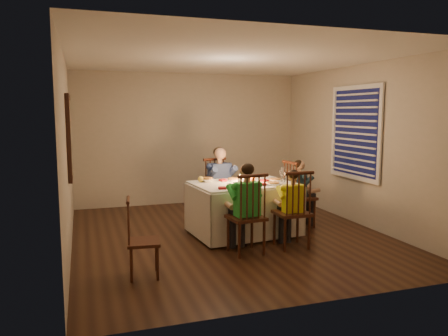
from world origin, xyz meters
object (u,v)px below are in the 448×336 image
object	(u,v)px
dining_table	(243,198)
child_yellow	(291,247)
chair_end	(299,226)
chair_extra	(145,276)
chair_adult	(220,222)
serving_bowl	(207,180)
child_teal	(299,226)
adult	(220,222)
chair_near_right	(291,247)
child_green	(246,253)
chair_near_left	(246,253)

from	to	relation	value
dining_table	child_yellow	world-z (taller)	dining_table
chair_end	chair_extra	distance (m)	3.02
chair_extra	chair_adult	bearing A→B (deg)	-30.46
child_yellow	serving_bowl	xyz separation A→B (m)	(-0.89, 1.06, 0.81)
dining_table	chair_adult	distance (m)	0.97
child_teal	serving_bowl	xyz separation A→B (m)	(-1.50, 0.12, 0.81)
adult	child_teal	size ratio (longest dim) A/B	1.17
chair_extra	child_yellow	world-z (taller)	child_yellow
adult	child_yellow	bearing A→B (deg)	-83.72
chair_adult	serving_bowl	world-z (taller)	serving_bowl
chair_adult	chair_near_right	bearing A→B (deg)	-83.72
chair_adult	chair_end	size ratio (longest dim) A/B	1.00
chair_extra	chair_end	bearing A→B (deg)	-55.77
chair_near_right	child_green	size ratio (longest dim) A/B	0.90
chair_extra	adult	world-z (taller)	adult
dining_table	chair_end	distance (m)	1.17
chair_adult	adult	bearing A→B (deg)	0.00
chair_near_right	adult	xyz separation A→B (m)	(-0.52, 1.58, 0.00)
chair_extra	child_teal	xyz separation A→B (m)	(2.68, 1.40, 0.00)
dining_table	chair_extra	size ratio (longest dim) A/B	1.78
child_yellow	serving_bowl	size ratio (longest dim) A/B	5.64
chair_end	child_teal	world-z (taller)	child_teal
chair_end	child_yellow	world-z (taller)	child_yellow
chair_near_right	serving_bowl	xyz separation A→B (m)	(-0.89, 1.06, 0.81)
chair_adult	serving_bowl	xyz separation A→B (m)	(-0.37, -0.53, 0.81)
dining_table	chair_near_left	world-z (taller)	dining_table
chair_near_right	child_yellow	size ratio (longest dim) A/B	1.00
adult	dining_table	bearing A→B (deg)	-93.32
child_green	child_teal	world-z (taller)	child_green
chair_near_left	chair_extra	xyz separation A→B (m)	(-1.38, -0.42, 0.00)
chair_end	child_yellow	distance (m)	1.12
child_yellow	serving_bowl	world-z (taller)	serving_bowl
chair_extra	dining_table	bearing A→B (deg)	-46.20
chair_near_left	child_yellow	bearing A→B (deg)	177.23
serving_bowl	chair_end	bearing A→B (deg)	-4.55
adult	chair_near_right	bearing A→B (deg)	-83.72
chair_extra	serving_bowl	bearing A→B (deg)	-31.14
chair_near_left	serving_bowl	distance (m)	1.38
chair_near_right	child_teal	bearing A→B (deg)	-122.77
chair_near_right	serving_bowl	distance (m)	1.60
dining_table	chair_near_right	distance (m)	1.06
child_green	chair_end	bearing A→B (deg)	-149.08
chair_near_right	chair_adult	bearing A→B (deg)	-71.41
chair_end	child_green	size ratio (longest dim) A/B	0.90
chair_end	chair_extra	size ratio (longest dim) A/B	1.19
chair_extra	child_green	bearing A→B (deg)	-66.47
dining_table	child_yellow	distance (m)	1.06
child_green	child_teal	distance (m)	1.62
child_teal	serving_bowl	size ratio (longest dim) A/B	5.68
child_yellow	chair_end	bearing A→B (deg)	-122.77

